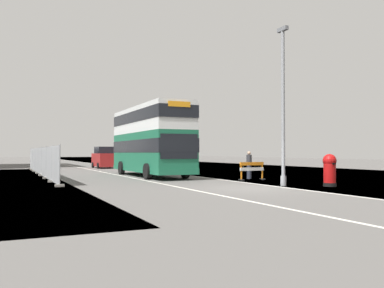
{
  "coord_description": "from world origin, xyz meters",
  "views": [
    {
      "loc": [
        -10.38,
        -16.32,
        1.67
      ],
      "look_at": [
        0.41,
        7.2,
        2.2
      ],
      "focal_mm": 38.55,
      "sensor_mm": 36.0,
      "label": 1
    }
  ],
  "objects_px": {
    "lamppost_foreground": "(283,111)",
    "car_receding_far": "(46,157)",
    "car_receding_mid": "(47,158)",
    "pedestrian_at_kerb": "(249,165)",
    "red_pillar_postbox": "(330,169)",
    "double_decker_bus": "(150,140)",
    "car_oncoming_near": "(104,158)",
    "roadworks_barrier": "(252,169)"
  },
  "relations": [
    {
      "from": "car_receding_far",
      "to": "pedestrian_at_kerb",
      "type": "distance_m",
      "value": 39.06
    },
    {
      "from": "car_oncoming_near",
      "to": "pedestrian_at_kerb",
      "type": "xyz_separation_m",
      "value": [
        4.34,
        -21.63,
        -0.2
      ]
    },
    {
      "from": "double_decker_bus",
      "to": "car_receding_far",
      "type": "xyz_separation_m",
      "value": [
        -4.06,
        32.65,
        -1.53
      ]
    },
    {
      "from": "pedestrian_at_kerb",
      "to": "car_oncoming_near",
      "type": "bearing_deg",
      "value": 101.35
    },
    {
      "from": "red_pillar_postbox",
      "to": "car_receding_mid",
      "type": "xyz_separation_m",
      "value": [
        -9.72,
        37.17,
        0.07
      ]
    },
    {
      "from": "roadworks_barrier",
      "to": "car_receding_mid",
      "type": "relative_size",
      "value": 0.4
    },
    {
      "from": "lamppost_foreground",
      "to": "roadworks_barrier",
      "type": "bearing_deg",
      "value": 77.31
    },
    {
      "from": "car_receding_mid",
      "to": "double_decker_bus",
      "type": "bearing_deg",
      "value": -79.79
    },
    {
      "from": "lamppost_foreground",
      "to": "double_decker_bus",
      "type": "bearing_deg",
      "value": 106.75
    },
    {
      "from": "double_decker_bus",
      "to": "roadworks_barrier",
      "type": "distance_m",
      "value": 7.99
    },
    {
      "from": "double_decker_bus",
      "to": "roadworks_barrier",
      "type": "xyz_separation_m",
      "value": [
        4.26,
        -6.49,
        -1.89
      ]
    },
    {
      "from": "lamppost_foreground",
      "to": "car_receding_far",
      "type": "xyz_separation_m",
      "value": [
        -7.33,
        43.51,
        -2.7
      ]
    },
    {
      "from": "car_receding_far",
      "to": "car_receding_mid",
      "type": "bearing_deg",
      "value": -93.58
    },
    {
      "from": "red_pillar_postbox",
      "to": "car_receding_mid",
      "type": "distance_m",
      "value": 38.42
    },
    {
      "from": "lamppost_foreground",
      "to": "car_receding_far",
      "type": "height_order",
      "value": "lamppost_foreground"
    },
    {
      "from": "lamppost_foreground",
      "to": "car_receding_far",
      "type": "relative_size",
      "value": 1.83
    },
    {
      "from": "lamppost_foreground",
      "to": "car_receding_mid",
      "type": "bearing_deg",
      "value": 102.22
    },
    {
      "from": "red_pillar_postbox",
      "to": "pedestrian_at_kerb",
      "type": "bearing_deg",
      "value": 93.84
    },
    {
      "from": "red_pillar_postbox",
      "to": "roadworks_barrier",
      "type": "xyz_separation_m",
      "value": [
        -0.93,
        5.52,
        -0.19
      ]
    },
    {
      "from": "car_receding_mid",
      "to": "pedestrian_at_kerb",
      "type": "xyz_separation_m",
      "value": [
        9.28,
        -30.57,
        -0.07
      ]
    },
    {
      "from": "roadworks_barrier",
      "to": "pedestrian_at_kerb",
      "type": "height_order",
      "value": "pedestrian_at_kerb"
    },
    {
      "from": "red_pillar_postbox",
      "to": "lamppost_foreground",
      "type": "bearing_deg",
      "value": 149.1
    },
    {
      "from": "double_decker_bus",
      "to": "pedestrian_at_kerb",
      "type": "xyz_separation_m",
      "value": [
        4.75,
        -5.41,
        -1.69
      ]
    },
    {
      "from": "car_oncoming_near",
      "to": "car_receding_mid",
      "type": "relative_size",
      "value": 1.06
    },
    {
      "from": "double_decker_bus",
      "to": "pedestrian_at_kerb",
      "type": "bearing_deg",
      "value": -48.73
    },
    {
      "from": "car_receding_mid",
      "to": "car_receding_far",
      "type": "height_order",
      "value": "car_receding_far"
    },
    {
      "from": "double_decker_bus",
      "to": "roadworks_barrier",
      "type": "bearing_deg",
      "value": -56.77
    },
    {
      "from": "lamppost_foreground",
      "to": "pedestrian_at_kerb",
      "type": "relative_size",
      "value": 4.56
    },
    {
      "from": "car_oncoming_near",
      "to": "pedestrian_at_kerb",
      "type": "distance_m",
      "value": 22.06
    },
    {
      "from": "car_oncoming_near",
      "to": "pedestrian_at_kerb",
      "type": "bearing_deg",
      "value": -78.65
    },
    {
      "from": "double_decker_bus",
      "to": "roadworks_barrier",
      "type": "height_order",
      "value": "double_decker_bus"
    },
    {
      "from": "double_decker_bus",
      "to": "red_pillar_postbox",
      "type": "height_order",
      "value": "double_decker_bus"
    },
    {
      "from": "double_decker_bus",
      "to": "lamppost_foreground",
      "type": "bearing_deg",
      "value": -73.25
    },
    {
      "from": "pedestrian_at_kerb",
      "to": "red_pillar_postbox",
      "type": "bearing_deg",
      "value": -86.16
    },
    {
      "from": "roadworks_barrier",
      "to": "double_decker_bus",
      "type": "bearing_deg",
      "value": 123.23
    },
    {
      "from": "lamppost_foreground",
      "to": "car_receding_mid",
      "type": "height_order",
      "value": "lamppost_foreground"
    },
    {
      "from": "roadworks_barrier",
      "to": "car_receding_mid",
      "type": "distance_m",
      "value": 32.85
    },
    {
      "from": "double_decker_bus",
      "to": "car_oncoming_near",
      "type": "height_order",
      "value": "double_decker_bus"
    },
    {
      "from": "car_oncoming_near",
      "to": "car_receding_mid",
      "type": "height_order",
      "value": "car_oncoming_near"
    },
    {
      "from": "roadworks_barrier",
      "to": "car_oncoming_near",
      "type": "bearing_deg",
      "value": 99.62
    },
    {
      "from": "double_decker_bus",
      "to": "car_receding_mid",
      "type": "bearing_deg",
      "value": 100.21
    },
    {
      "from": "roadworks_barrier",
      "to": "car_receding_mid",
      "type": "height_order",
      "value": "car_receding_mid"
    }
  ]
}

